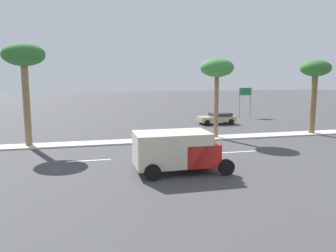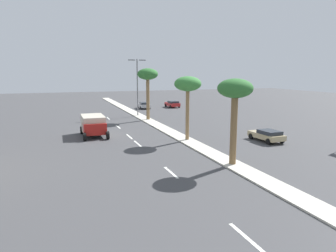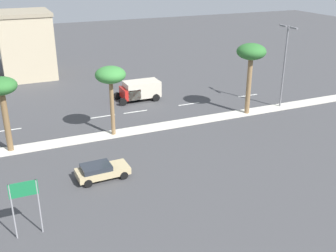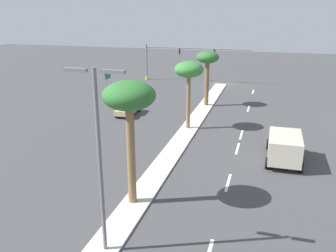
{
  "view_description": "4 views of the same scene",
  "coord_description": "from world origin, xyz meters",
  "px_view_note": "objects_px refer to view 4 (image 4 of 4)",
  "views": [
    {
      "loc": [
        -27.34,
        34.36,
        5.6
      ],
      "look_at": [
        -2.17,
        28.28,
        1.6
      ],
      "focal_mm": 36.15,
      "sensor_mm": 36.0,
      "label": 1
    },
    {
      "loc": [
        -13.04,
        -6.92,
        7.37
      ],
      "look_at": [
        -2.22,
        23.03,
        1.8
      ],
      "focal_mm": 33.2,
      "sensor_mm": 36.0,
      "label": 2
    },
    {
      "loc": [
        35.95,
        13.81,
        15.99
      ],
      "look_at": [
        3.83,
        27.65,
        1.67
      ],
      "focal_mm": 43.41,
      "sensor_mm": 36.0,
      "label": 3
    },
    {
      "loc": [
        -7.54,
        57.82,
        11.87
      ],
      "look_at": [
        0.09,
        31.06,
        2.72
      ],
      "focal_mm": 38.63,
      "sensor_mm": 36.0,
      "label": 4
    }
  ],
  "objects_px": {
    "sedan_tan_trailing": "(128,109)",
    "palm_tree_leading": "(129,101)",
    "traffic_signal_gantry": "(173,58)",
    "street_lamp_right": "(99,149)",
    "palm_tree_rear": "(208,60)",
    "palm_tree_near": "(189,71)",
    "directional_road_sign": "(108,79)",
    "box_truck": "(284,146)"
  },
  "relations": [
    {
      "from": "palm_tree_rear",
      "to": "street_lamp_right",
      "type": "xyz_separation_m",
      "value": [
        -0.13,
        29.81,
        -0.14
      ]
    },
    {
      "from": "street_lamp_right",
      "to": "traffic_signal_gantry",
      "type": "bearing_deg",
      "value": -79.28
    },
    {
      "from": "directional_road_sign",
      "to": "box_truck",
      "type": "distance_m",
      "value": 27.09
    },
    {
      "from": "palm_tree_leading",
      "to": "sedan_tan_trailing",
      "type": "height_order",
      "value": "palm_tree_leading"
    },
    {
      "from": "palm_tree_near",
      "to": "box_truck",
      "type": "height_order",
      "value": "palm_tree_near"
    },
    {
      "from": "palm_tree_rear",
      "to": "palm_tree_leading",
      "type": "bearing_deg",
      "value": 89.4
    },
    {
      "from": "palm_tree_near",
      "to": "palm_tree_leading",
      "type": "height_order",
      "value": "palm_tree_leading"
    },
    {
      "from": "directional_road_sign",
      "to": "box_truck",
      "type": "relative_size",
      "value": 0.7
    },
    {
      "from": "palm_tree_near",
      "to": "sedan_tan_trailing",
      "type": "height_order",
      "value": "palm_tree_near"
    },
    {
      "from": "traffic_signal_gantry",
      "to": "box_truck",
      "type": "relative_size",
      "value": 3.26
    },
    {
      "from": "directional_road_sign",
      "to": "traffic_signal_gantry",
      "type": "bearing_deg",
      "value": -108.71
    },
    {
      "from": "palm_tree_rear",
      "to": "palm_tree_leading",
      "type": "height_order",
      "value": "palm_tree_leading"
    },
    {
      "from": "directional_road_sign",
      "to": "palm_tree_near",
      "type": "relative_size",
      "value": 0.56
    },
    {
      "from": "traffic_signal_gantry",
      "to": "directional_road_sign",
      "type": "height_order",
      "value": "traffic_signal_gantry"
    },
    {
      "from": "directional_road_sign",
      "to": "sedan_tan_trailing",
      "type": "distance_m",
      "value": 8.2
    },
    {
      "from": "palm_tree_rear",
      "to": "traffic_signal_gantry",
      "type": "bearing_deg",
      "value": -60.35
    },
    {
      "from": "street_lamp_right",
      "to": "directional_road_sign",
      "type": "bearing_deg",
      "value": -65.55
    },
    {
      "from": "palm_tree_leading",
      "to": "street_lamp_right",
      "type": "distance_m",
      "value": 4.99
    },
    {
      "from": "palm_tree_rear",
      "to": "street_lamp_right",
      "type": "bearing_deg",
      "value": 90.25
    },
    {
      "from": "palm_tree_leading",
      "to": "box_truck",
      "type": "relative_size",
      "value": 1.44
    },
    {
      "from": "directional_road_sign",
      "to": "sedan_tan_trailing",
      "type": "relative_size",
      "value": 0.91
    },
    {
      "from": "palm_tree_near",
      "to": "sedan_tan_trailing",
      "type": "xyz_separation_m",
      "value": [
        7.89,
        -3.28,
        -5.23
      ]
    },
    {
      "from": "sedan_tan_trailing",
      "to": "box_truck",
      "type": "height_order",
      "value": "box_truck"
    },
    {
      "from": "street_lamp_right",
      "to": "sedan_tan_trailing",
      "type": "xyz_separation_m",
      "value": [
        8.19,
        -23.55,
        -4.91
      ]
    },
    {
      "from": "sedan_tan_trailing",
      "to": "palm_tree_leading",
      "type": "bearing_deg",
      "value": 112.66
    },
    {
      "from": "traffic_signal_gantry",
      "to": "street_lamp_right",
      "type": "bearing_deg",
      "value": 100.72
    },
    {
      "from": "palm_tree_rear",
      "to": "street_lamp_right",
      "type": "distance_m",
      "value": 29.81
    },
    {
      "from": "traffic_signal_gantry",
      "to": "box_truck",
      "type": "xyz_separation_m",
      "value": [
        -17.36,
        30.02,
        -2.66
      ]
    },
    {
      "from": "directional_road_sign",
      "to": "box_truck",
      "type": "bearing_deg",
      "value": 145.84
    },
    {
      "from": "street_lamp_right",
      "to": "palm_tree_near",
      "type": "bearing_deg",
      "value": -89.13
    },
    {
      "from": "traffic_signal_gantry",
      "to": "palm_tree_near",
      "type": "height_order",
      "value": "palm_tree_near"
    },
    {
      "from": "directional_road_sign",
      "to": "sedan_tan_trailing",
      "type": "height_order",
      "value": "directional_road_sign"
    },
    {
      "from": "palm_tree_rear",
      "to": "palm_tree_near",
      "type": "height_order",
      "value": "palm_tree_near"
    },
    {
      "from": "palm_tree_near",
      "to": "box_truck",
      "type": "relative_size",
      "value": 1.26
    },
    {
      "from": "palm_tree_rear",
      "to": "palm_tree_near",
      "type": "bearing_deg",
      "value": 88.91
    },
    {
      "from": "directional_road_sign",
      "to": "palm_tree_leading",
      "type": "distance_m",
      "value": 28.16
    },
    {
      "from": "traffic_signal_gantry",
      "to": "box_truck",
      "type": "height_order",
      "value": "traffic_signal_gantry"
    },
    {
      "from": "traffic_signal_gantry",
      "to": "palm_tree_leading",
      "type": "distance_m",
      "value": 40.39
    },
    {
      "from": "palm_tree_near",
      "to": "palm_tree_leading",
      "type": "relative_size",
      "value": 0.87
    },
    {
      "from": "palm_tree_leading",
      "to": "box_truck",
      "type": "xyz_separation_m",
      "value": [
        -9.35,
        -9.47,
        -5.4
      ]
    },
    {
      "from": "palm_tree_rear",
      "to": "palm_tree_near",
      "type": "distance_m",
      "value": 9.55
    },
    {
      "from": "traffic_signal_gantry",
      "to": "sedan_tan_trailing",
      "type": "bearing_deg",
      "value": 90.56
    }
  ]
}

